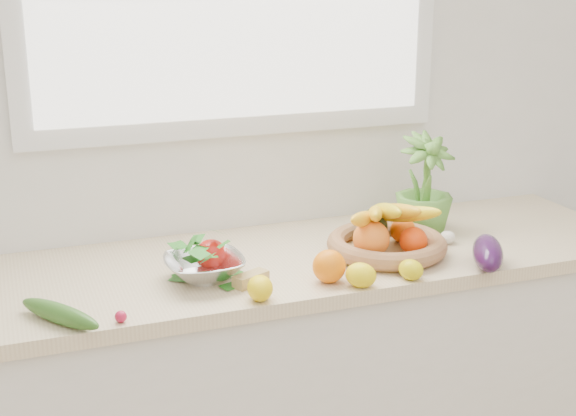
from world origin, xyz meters
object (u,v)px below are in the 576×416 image
object	(u,v)px
apple	(211,255)
cucumber	(60,314)
potted_herb	(424,185)
fruit_basket	(386,237)
eggplant	(488,253)
colander_with_spinach	(204,261)

from	to	relation	value
apple	cucumber	distance (m)	0.47
potted_herb	fruit_basket	distance (m)	0.27
cucumber	potted_herb	bearing A→B (deg)	14.98
apple	eggplant	xyz separation A→B (m)	(0.71, -0.25, -0.00)
apple	colander_with_spinach	distance (m)	0.09
eggplant	colander_with_spinach	distance (m)	0.77
eggplant	cucumber	bearing A→B (deg)	177.96
colander_with_spinach	fruit_basket	bearing A→B (deg)	2.02
eggplant	potted_herb	size ratio (longest dim) A/B	0.67
fruit_basket	colander_with_spinach	size ratio (longest dim) A/B	1.82
cucumber	potted_herb	size ratio (longest dim) A/B	0.80
cucumber	potted_herb	distance (m)	1.17
cucumber	colander_with_spinach	world-z (taller)	colander_with_spinach
fruit_basket	colander_with_spinach	bearing A→B (deg)	-177.98
eggplant	colander_with_spinach	bearing A→B (deg)	166.93
apple	cucumber	bearing A→B (deg)	-153.54
fruit_basket	apple	bearing A→B (deg)	173.67
potted_herb	colander_with_spinach	world-z (taller)	potted_herb
eggplant	fruit_basket	distance (m)	0.29
potted_herb	colander_with_spinach	bearing A→B (deg)	-167.37
cucumber	potted_herb	xyz separation A→B (m)	(1.12, 0.30, 0.12)
cucumber	colander_with_spinach	xyz separation A→B (m)	(0.38, 0.13, 0.03)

